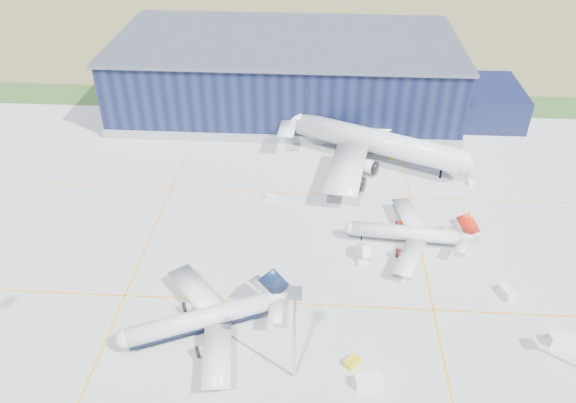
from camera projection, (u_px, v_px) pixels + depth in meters
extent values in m
plane|color=#31541F|center=(260.00, 272.00, 135.23)|extent=(600.00, 600.00, 0.00)
cube|color=#AEADA8|center=(264.00, 246.00, 143.44)|extent=(220.00, 160.00, 0.06)
cube|color=#F8A30D|center=(255.00, 302.00, 126.96)|extent=(180.00, 0.40, 0.02)
cube|color=#F8A30D|center=(272.00, 192.00, 163.98)|extent=(180.00, 0.40, 0.02)
cube|color=#F8A30D|center=(149.00, 241.00, 145.02)|extent=(0.40, 120.00, 0.02)
cube|color=#F8A30D|center=(422.00, 253.00, 141.28)|extent=(0.40, 120.00, 0.02)
cube|color=olive|center=(301.00, 12.00, 316.22)|extent=(600.00, 220.00, 0.01)
cube|color=#0F1333|center=(286.00, 74.00, 206.31)|extent=(120.00, 60.00, 25.00)
cube|color=gray|center=(286.00, 102.00, 212.48)|extent=(121.00, 61.00, 3.20)
cube|color=#545B6B|center=(286.00, 39.00, 198.95)|extent=(122.00, 62.00, 1.20)
cube|color=#0F1333|center=(484.00, 102.00, 202.03)|extent=(24.00, 30.00, 12.00)
cylinder|color=silver|center=(295.00, 338.00, 103.79)|extent=(0.70, 0.70, 22.00)
cube|color=silver|center=(295.00, 293.00, 97.28)|extent=(2.60, 2.60, 1.00)
cube|color=yellow|center=(352.00, 362.00, 112.07)|extent=(3.71, 3.73, 1.37)
cube|color=white|center=(369.00, 381.00, 107.77)|extent=(5.78, 3.53, 2.35)
cube|color=white|center=(471.00, 183.00, 167.29)|extent=(1.91, 2.75, 1.15)
cube|color=white|center=(507.00, 292.00, 128.06)|extent=(3.35, 4.94, 2.08)
cube|color=yellow|center=(391.00, 155.00, 180.72)|extent=(2.96, 3.71, 1.41)
cube|color=white|center=(271.00, 197.00, 160.95)|extent=(3.40, 2.84, 1.26)
cube|color=white|center=(562.00, 340.00, 116.09)|extent=(5.16, 2.59, 2.44)
cube|color=white|center=(362.00, 253.00, 138.87)|extent=(3.52, 5.22, 3.10)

